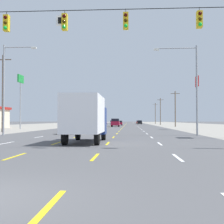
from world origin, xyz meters
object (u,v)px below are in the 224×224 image
at_px(pole_sign_left_row_1, 21,87).
at_px(hatchback_far_left_distant_b, 105,122).
at_px(hatchback_inner_left_distant_a, 113,122).
at_px(streetlight_left_row_0, 7,83).
at_px(box_truck_center_turn_nearest, 86,117).
at_px(suv_center_turn_midfar, 115,123).
at_px(hatchback_far_right_farthest, 140,122).
at_px(streetlight_right_row_0, 192,83).
at_px(sedan_far_right_distant_c, 138,122).
at_px(pole_sign_right_row_1, 197,90).
at_px(sedan_far_left_farther, 100,123).
at_px(suv_inner_left_mid, 86,124).
at_px(hatchback_inner_left_near, 70,127).
at_px(sedan_center_turn_far, 119,123).

bearing_deg(pole_sign_left_row_1, hatchback_far_left_distant_b, 82.62).
relative_size(hatchback_inner_left_distant_a, hatchback_far_left_distant_b, 1.00).
bearing_deg(streetlight_left_row_0, box_truck_center_turn_nearest, -45.57).
distance_m(suv_center_turn_midfar, hatchback_inner_left_distant_a, 43.62).
bearing_deg(hatchback_far_left_distant_b, box_truck_center_turn_nearest, -86.04).
distance_m(box_truck_center_turn_nearest, hatchback_far_left_distant_b, 106.04).
bearing_deg(box_truck_center_turn_nearest, hatchback_far_right_farthest, 85.79).
height_order(hatchback_far_right_farthest, hatchback_far_left_distant_b, same).
height_order(streetlight_left_row_0, streetlight_right_row_0, streetlight_left_row_0).
xyz_separation_m(hatchback_inner_left_distant_a, hatchback_far_left_distant_b, (-3.83, 9.80, 0.00)).
relative_size(hatchback_far_right_farthest, hatchback_far_left_distant_b, 1.00).
distance_m(box_truck_center_turn_nearest, pole_sign_left_row_1, 37.26).
height_order(box_truck_center_turn_nearest, hatchback_inner_left_distant_a, box_truck_center_turn_nearest).
bearing_deg(sedan_far_right_distant_c, pole_sign_right_row_1, -84.71).
bearing_deg(hatchback_far_left_distant_b, sedan_far_right_distant_c, 27.11).
bearing_deg(hatchback_inner_left_distant_a, hatchback_far_left_distant_b, 111.36).
bearing_deg(streetlight_right_row_0, pole_sign_left_row_1, 139.34).
distance_m(suv_center_turn_midfar, sedan_far_left_farther, 30.66).
bearing_deg(suv_inner_left_mid, sedan_far_right_distant_c, 83.32).
distance_m(suv_center_turn_midfar, pole_sign_right_row_1, 26.76).
distance_m(hatchback_inner_left_distant_a, streetlight_left_row_0, 86.21).
bearing_deg(sedan_far_left_farther, suv_center_turn_midfar, -77.68).
bearing_deg(sedan_far_right_distant_c, streetlight_right_row_0, -88.63).
height_order(hatchback_inner_left_near, hatchback_far_right_farthest, same).
bearing_deg(streetlight_right_row_0, pole_sign_right_row_1, 76.25).
bearing_deg(hatchback_far_left_distant_b, pole_sign_right_row_1, -73.60).
relative_size(hatchback_inner_left_near, hatchback_inner_left_distant_a, 1.00).
distance_m(hatchback_inner_left_distant_a, sedan_far_right_distant_c, 20.14).
height_order(sedan_far_left_farther, streetlight_right_row_0, streetlight_right_row_0).
height_order(box_truck_center_turn_nearest, streetlight_right_row_0, streetlight_right_row_0).
relative_size(hatchback_inner_left_near, suv_inner_left_mid, 0.80).
bearing_deg(hatchback_inner_left_near, pole_sign_right_row_1, 44.11).
distance_m(sedan_far_left_farther, hatchback_far_right_farthest, 18.97).
height_order(suv_inner_left_mid, sedan_far_left_farther, suv_inner_left_mid).
distance_m(suv_inner_left_mid, sedan_far_left_farther, 58.68).
bearing_deg(hatchback_inner_left_near, sedan_far_right_distant_c, 83.83).
xyz_separation_m(pole_sign_left_row_1, pole_sign_right_row_1, (31.44, -1.66, -0.80)).
bearing_deg(streetlight_left_row_0, pole_sign_left_row_1, 106.84).
bearing_deg(suv_inner_left_mid, hatchback_far_left_distant_b, 92.74).
xyz_separation_m(hatchback_inner_left_distant_a, sedan_far_right_distant_c, (10.55, 17.16, -0.03)).
height_order(hatchback_inner_left_distant_a, pole_sign_left_row_1, pole_sign_left_row_1).
distance_m(sedan_far_left_farther, sedan_far_right_distant_c, 33.74).
relative_size(suv_inner_left_mid, hatchback_inner_left_distant_a, 1.26).
bearing_deg(hatchback_far_right_farthest, sedan_center_turn_far, -105.55).
bearing_deg(sedan_far_right_distant_c, hatchback_far_right_farthest, -90.10).
relative_size(box_truck_center_turn_nearest, suv_center_turn_midfar, 1.47).
xyz_separation_m(hatchback_far_right_farthest, pole_sign_left_row_1, (-23.81, -62.56, 6.85)).
bearing_deg(streetlight_right_row_0, streetlight_left_row_0, 180.00).
xyz_separation_m(hatchback_far_left_distant_b, streetlight_left_row_0, (-2.62, -95.63, 4.74)).
height_order(suv_center_turn_midfar, hatchback_far_left_distant_b, suv_center_turn_midfar).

